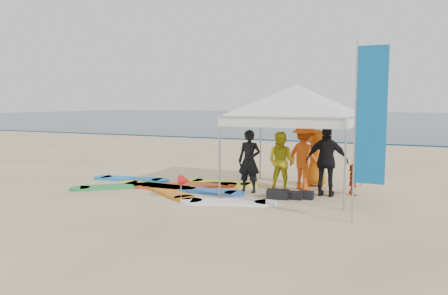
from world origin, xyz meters
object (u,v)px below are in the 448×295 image
person_yellow (281,162)px  person_orange_b (316,158)px  person_black_b (327,161)px  surfboard_spread (174,187)px  person_black_a (249,161)px  person_orange_a (305,157)px  feather_flag (370,118)px  person_seated (353,179)px  canopy_tent (297,85)px  marker_pennant (185,180)px

person_yellow → person_orange_b: person_orange_b is taller
person_yellow → person_black_b: 1.26m
surfboard_spread → person_black_a: bearing=11.8°
person_orange_a → feather_flag: bearing=154.5°
person_seated → person_yellow: bearing=78.1°
person_yellow → person_orange_a: bearing=42.0°
person_black_b → person_orange_b: bearing=-67.4°
person_black_a → person_orange_a: size_ratio=0.91×
person_black_b → surfboard_spread: 4.26m
person_black_a → canopy_tent: canopy_tent is taller
person_yellow → canopy_tent: size_ratio=0.37×
person_orange_a → surfboard_spread: person_orange_a is taller
person_yellow → person_orange_a: person_orange_a is taller
person_black_b → feather_flag: size_ratio=0.51×
person_orange_b → feather_flag: feather_flag is taller
person_seated → person_black_a: bearing=85.6°
feather_flag → person_black_a: bearing=148.5°
person_orange_a → person_black_b: person_orange_a is taller
person_black_a → marker_pennant: 1.94m
person_yellow → marker_pennant: person_yellow is taller
feather_flag → person_yellow: bearing=135.3°
person_black_a → feather_flag: size_ratio=0.47×
marker_pennant → surfboard_spread: bearing=131.2°
person_seated → canopy_tent: canopy_tent is taller
person_yellow → surfboard_spread: (-2.84, -0.92, -0.78)m
person_seated → person_black_b: bearing=104.5°
person_seated → feather_flag: 3.31m
person_yellow → canopy_tent: (0.36, 0.10, 2.06)m
person_black_a → person_yellow: 0.89m
person_black_a → person_orange_b: (1.46, 1.58, -0.02)m
person_yellow → marker_pennant: bearing=-131.5°
person_black_a → canopy_tent: 2.38m
person_black_a → surfboard_spread: person_black_a is taller
person_black_a → surfboard_spread: 2.28m
person_seated → feather_flag: bearing=171.9°
person_seated → surfboard_spread: person_seated is taller
person_black_a → person_seated: 2.76m
feather_flag → surfboard_spread: size_ratio=0.60×
feather_flag → person_orange_a: bearing=123.9°
person_orange_a → person_black_b: size_ratio=1.01×
marker_pennant → person_orange_a: bearing=46.7°
person_orange_a → marker_pennant: 3.48m
person_yellow → person_seated: size_ratio=1.97×
person_black_a → person_orange_a: bearing=36.5°
person_orange_b → canopy_tent: (-0.35, -1.00, 2.04)m
canopy_tent → person_orange_b: bearing=71.0°
marker_pennant → person_black_a: bearing=55.2°
person_black_a → surfboard_spread: bearing=-168.3°
person_seated → canopy_tent: 2.89m
person_black_a → person_black_b: bearing=9.7°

